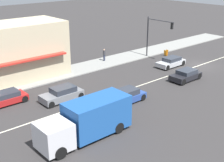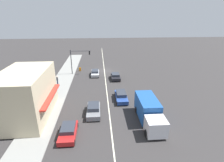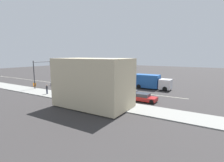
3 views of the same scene
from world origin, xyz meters
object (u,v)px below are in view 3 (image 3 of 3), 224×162
(delivery_truck, at_px, (151,82))
(coupe_blue, at_px, (117,85))
(pedestrian, at_px, (47,89))
(warning_aframe_sign, at_px, (35,85))
(suv_grey, at_px, (125,91))
(hatchback_red, at_px, (143,97))
(sedan_dark, at_px, (82,81))
(traffic_signal_main, at_px, (40,69))
(sedan_silver, at_px, (59,83))

(delivery_truck, distance_m, coupe_blue, 6.99)
(pedestrian, xyz_separation_m, warning_aframe_sign, (-3.60, -8.67, -0.56))
(pedestrian, height_order, delivery_truck, delivery_truck)
(suv_grey, bearing_deg, hatchback_red, 58.08)
(sedan_dark, relative_size, coupe_blue, 0.85)
(traffic_signal_main, distance_m, sedan_silver, 5.27)
(traffic_signal_main, xyz_separation_m, sedan_dark, (-8.32, 3.99, -3.30))
(pedestrian, relative_size, sedan_dark, 0.42)
(traffic_signal_main, bearing_deg, sedan_dark, 154.38)
(traffic_signal_main, height_order, pedestrian, traffic_signal_main)
(sedan_dark, relative_size, suv_grey, 0.94)
(traffic_signal_main, bearing_deg, coupe_blue, 121.42)
(warning_aframe_sign, height_order, delivery_truck, delivery_truck)
(warning_aframe_sign, distance_m, suv_grey, 20.43)
(suv_grey, bearing_deg, traffic_signal_main, -77.52)
(coupe_blue, bearing_deg, sedan_silver, -70.52)
(sedan_dark, bearing_deg, coupe_blue, 90.00)
(sedan_dark, height_order, coupe_blue, coupe_blue)
(sedan_dark, height_order, hatchback_red, sedan_dark)
(delivery_truck, bearing_deg, pedestrian, -43.18)
(delivery_truck, relative_size, sedan_silver, 1.83)
(pedestrian, xyz_separation_m, suv_grey, (-7.36, 11.41, -0.34))
(suv_grey, bearing_deg, sedan_silver, -90.00)
(hatchback_red, xyz_separation_m, suv_grey, (-2.80, -4.49, 0.06))
(hatchback_red, bearing_deg, warning_aframe_sign, -87.77)
(traffic_signal_main, xyz_separation_m, suv_grey, (-3.92, 17.73, -3.25))
(sedan_silver, bearing_deg, delivery_truck, 110.97)
(traffic_signal_main, bearing_deg, hatchback_red, 92.90)
(sedan_silver, bearing_deg, warning_aframe_sign, -43.31)
(sedan_silver, bearing_deg, hatchback_red, 82.42)
(pedestrian, distance_m, suv_grey, 13.59)
(delivery_truck, distance_m, hatchback_red, 10.29)
(traffic_signal_main, distance_m, hatchback_red, 22.50)
(warning_aframe_sign, xyz_separation_m, sedan_silver, (-3.76, 3.54, 0.17))
(warning_aframe_sign, relative_size, coupe_blue, 0.18)
(warning_aframe_sign, bearing_deg, traffic_signal_main, 85.97)
(warning_aframe_sign, bearing_deg, coupe_blue, 117.04)
(delivery_truck, distance_m, sedan_dark, 16.25)
(delivery_truck, height_order, suv_grey, delivery_truck)
(traffic_signal_main, relative_size, delivery_truck, 0.75)
(traffic_signal_main, height_order, coupe_blue, traffic_signal_main)
(delivery_truck, relative_size, hatchback_red, 1.86)
(traffic_signal_main, relative_size, coupe_blue, 1.24)
(sedan_dark, bearing_deg, traffic_signal_main, -25.62)
(sedan_silver, xyz_separation_m, coupe_blue, (-4.40, 12.44, 0.04))
(delivery_truck, height_order, sedan_dark, delivery_truck)
(pedestrian, distance_m, warning_aframe_sign, 9.40)
(warning_aframe_sign, bearing_deg, delivery_truck, 116.14)
(pedestrian, xyz_separation_m, delivery_truck, (-14.56, 13.66, 0.48))
(pedestrian, relative_size, warning_aframe_sign, 1.96)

